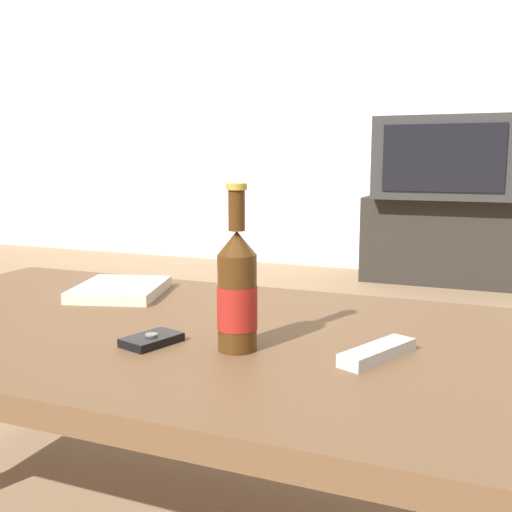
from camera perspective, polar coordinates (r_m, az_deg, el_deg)
The scene contains 8 objects.
back_wall at distance 4.02m, azimuth 15.00°, elevation 17.07°, with size 8.00×0.05×2.60m.
coffee_table at distance 1.12m, azimuth -7.64°, elevation -9.23°, with size 1.35×0.74×0.43m.
tv_stand at distance 3.73m, azimuth 17.39°, elevation 1.44°, with size 0.93×0.37×0.50m.
television at distance 3.69m, azimuth 17.75°, elevation 8.88°, with size 0.77×0.60×0.46m.
beer_bottle at distance 0.94m, azimuth -1.82°, elevation -3.38°, with size 0.06×0.06×0.26m.
cell_phone at distance 1.00m, azimuth -9.91°, elevation -7.86°, with size 0.08×0.11×0.02m.
remote_control at distance 0.93m, azimuth 11.50°, elevation -8.99°, with size 0.10×0.15×0.02m.
table_book at distance 1.37m, azimuth -12.80°, elevation -3.12°, with size 0.23×0.26×0.02m.
Camera 1 is at (0.54, -0.92, 0.73)m, focal length 42.00 mm.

